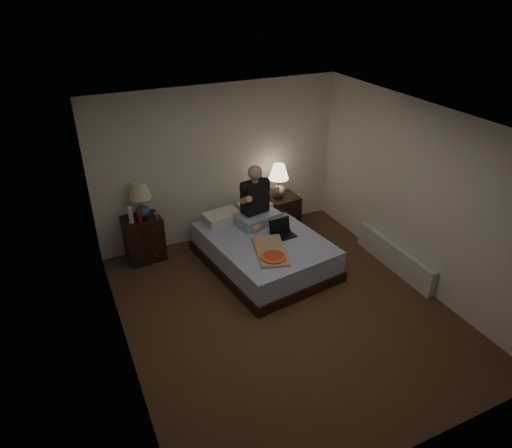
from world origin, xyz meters
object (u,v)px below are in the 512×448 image
lamp_left (141,200)px  person (257,195)px  water_bottle (131,215)px  beer_bottle_right (277,193)px  beer_bottle_left (140,216)px  nightstand_right (282,214)px  nightstand_left (144,238)px  laptop (284,229)px  radiator (394,257)px  lamp_right (279,181)px  pizza_box (273,257)px  soda_can (156,216)px  bed (264,251)px

lamp_left → person: (1.63, -0.51, -0.03)m
water_bottle → beer_bottle_right: 2.33m
beer_bottle_left → beer_bottle_right: bearing=-1.4°
person → nightstand_right: bearing=17.7°
nightstand_left → laptop: 2.14m
laptop → beer_bottle_left: bearing=151.0°
radiator → beer_bottle_left: bearing=153.1°
lamp_left → laptop: size_ratio=1.65×
nightstand_left → radiator: nightstand_left is taller
lamp_left → radiator: bearing=-29.8°
lamp_right → laptop: lamp_right is taller
beer_bottle_left → pizza_box: 2.04m
lamp_left → beer_bottle_right: (2.14, -0.23, -0.22)m
pizza_box → beer_bottle_left: bearing=152.2°
water_bottle → person: size_ratio=0.27×
person → pizza_box: size_ratio=1.22×
nightstand_left → lamp_left: size_ratio=1.25×
soda_can → laptop: 1.89m
bed → lamp_left: (-1.54, 0.96, 0.74)m
nightstand_right → beer_bottle_right: 0.46m
beer_bottle_left → nightstand_right: bearing=0.4°
nightstand_left → water_bottle: (-0.16, -0.10, 0.47)m
beer_bottle_left → beer_bottle_right: size_ratio=1.00×
nightstand_right → beer_bottle_right: beer_bottle_right is taller
lamp_right → soda_can: bearing=-179.6°
bed → water_bottle: 2.02m
soda_can → beer_bottle_left: size_ratio=0.43×
nightstand_left → nightstand_right: nightstand_left is taller
nightstand_left → lamp_right: bearing=-7.4°
lamp_left → soda_can: size_ratio=5.60×
nightstand_left → beer_bottle_right: 2.22m
bed → water_bottle: water_bottle is taller
soda_can → bed: bearing=-31.0°
nightstand_left → beer_bottle_right: beer_bottle_right is taller
water_bottle → beer_bottle_right: bearing=-3.1°
nightstand_left → radiator: 3.78m
beer_bottle_left → radiator: size_ratio=0.14×
bed → soda_can: size_ratio=19.43×
beer_bottle_right → laptop: size_ratio=0.68×
radiator → lamp_left: bearing=150.2°
beer_bottle_right → pizza_box: bearing=-119.2°
lamp_left → soda_can: bearing=-39.2°
soda_can → nightstand_left: bearing=146.2°
water_bottle → radiator: size_ratio=0.16×
beer_bottle_right → radiator: bearing=-55.7°
nightstand_right → radiator: (0.99, -1.70, -0.12)m
lamp_right → water_bottle: 2.40m
beer_bottle_right → laptop: (-0.33, -0.84, -0.16)m
water_bottle → beer_bottle_left: bearing=-32.0°
lamp_right → pizza_box: bearing=-119.6°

